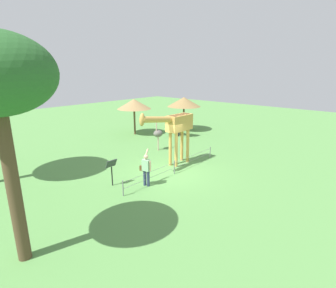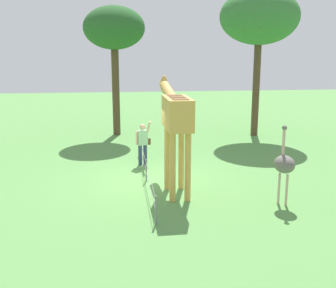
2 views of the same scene
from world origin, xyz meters
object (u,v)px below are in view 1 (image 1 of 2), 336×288
Objects in this scene: visitor at (146,168)px; ostrich at (158,134)px; shade_hut_near at (134,104)px; info_sign at (111,167)px; giraffe at (176,126)px; zebra at (183,123)px; shade_hut_far at (184,102)px.

visitor is 0.78× the size of ostrich.
shade_hut_near is 10.63m from info_sign.
giraffe reaches higher than zebra.
shade_hut_far is (-7.52, -5.35, 0.27)m from giraffe.
zebra is 4.41m from shade_hut_near.
shade_hut_near is at bearing -28.93° from shade_hut_far.
ostrich is at bearing 15.43° from zebra.
shade_hut_far is (-3.98, 2.20, -0.00)m from shade_hut_near.
zebra is at bearing -164.57° from ostrich.
ostrich is 0.74× the size of shade_hut_far.
zebra is at bearing -151.46° from visitor.
shade_hut_far is (-10.63, -6.15, 1.70)m from visitor.
visitor reaches higher than zebra.
info_sign is at bearing -48.89° from visitor.
giraffe is 1.31× the size of shade_hut_far.
ostrich reaches higher than zebra.
giraffe is 1.77× the size of ostrich.
zebra is 0.60× the size of shade_hut_far.
ostrich is 6.19m from info_sign.
shade_hut_near is at bearing -128.49° from visitor.
zebra reaches higher than info_sign.
shade_hut_far reaches higher than ostrich.
giraffe reaches higher than shade_hut_near.
shade_hut_far is at bearing -144.55° from giraffe.
ostrich is (4.21, 1.16, 0.01)m from zebra.
visitor is at bearing 38.23° from ostrich.
visitor is at bearing 14.38° from giraffe.
giraffe is 3.02× the size of info_sign.
info_sign is (7.73, 7.11, -1.66)m from shade_hut_near.
info_sign is at bearing 19.74° from zebra.
shade_hut_near is (-6.64, -8.35, 1.70)m from visitor.
zebra is 4.37m from ostrich.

